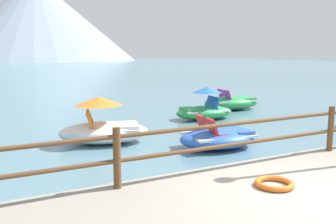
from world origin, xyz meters
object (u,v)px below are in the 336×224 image
pedal_boat_6 (232,103)px  life_ring (274,184)px  pedal_boat_4 (218,137)px  pedal_boat_3 (204,109)px  pedal_boat_0 (104,128)px

pedal_boat_6 → life_ring: bearing=-124.0°
life_ring → pedal_boat_4: size_ratio=0.27×
pedal_boat_4 → pedal_boat_6: bearing=49.6°
pedal_boat_3 → pedal_boat_4: 4.24m
pedal_boat_4 → pedal_boat_3: bearing=61.5°
life_ring → pedal_boat_0: (-0.93, 5.54, -0.01)m
pedal_boat_4 → pedal_boat_6: (4.42, 5.20, 0.04)m
pedal_boat_6 → pedal_boat_0: bearing=-154.4°
pedal_boat_0 → pedal_boat_6: bearing=25.6°
life_ring → pedal_boat_6: pedal_boat_6 is taller
pedal_boat_4 → pedal_boat_6: size_ratio=0.83×
pedal_boat_0 → pedal_boat_4: bearing=-37.3°
life_ring → pedal_boat_3: pedal_boat_3 is taller
pedal_boat_0 → pedal_boat_3: pedal_boat_0 is taller
pedal_boat_3 → pedal_boat_6: (2.39, 1.47, -0.08)m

